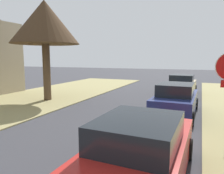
{
  "coord_description": "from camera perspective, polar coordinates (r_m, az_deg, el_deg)",
  "views": [
    {
      "loc": [
        3.45,
        4.05,
        2.8
      ],
      "look_at": [
        -0.03,
        12.4,
        1.57
      ],
      "focal_mm": 34.29,
      "sensor_mm": 36.0,
      "label": 1
    }
  ],
  "objects": [
    {
      "name": "street_tree_left_mid_b",
      "position": [
        14.85,
        -17.51,
        15.99
      ],
      "size": [
        4.37,
        4.37,
        6.41
      ],
      "color": "brown",
      "rests_on": "grass_verge_left"
    },
    {
      "name": "parked_sedan_red",
      "position": [
        4.92,
        7.55,
        -17.28
      ],
      "size": [
        2.05,
        4.45,
        1.57
      ],
      "color": "red",
      "rests_on": "ground"
    },
    {
      "name": "parked_sedan_navy",
      "position": [
        11.1,
        16.63,
        -3.39
      ],
      "size": [
        2.05,
        4.45,
        1.57
      ],
      "color": "navy",
      "rests_on": "ground"
    },
    {
      "name": "parked_sedan_tan",
      "position": [
        17.11,
        18.13,
        0.36
      ],
      "size": [
        2.05,
        4.45,
        1.57
      ],
      "color": "tan",
      "rests_on": "ground"
    }
  ]
}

